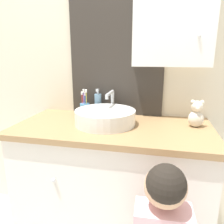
{
  "coord_description": "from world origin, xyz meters",
  "views": [
    {
      "loc": [
        0.28,
        -0.96,
        1.31
      ],
      "look_at": [
        0.01,
        0.25,
        0.98
      ],
      "focal_mm": 35.0,
      "sensor_mm": 36.0,
      "label": 1
    }
  ],
  "objects": [
    {
      "name": "toothbrush_holder",
      "position": [
        -0.25,
        0.49,
        0.94
      ],
      "size": [
        0.07,
        0.07,
        0.19
      ],
      "color": "#4C93C6",
      "rests_on": "vanity_counter"
    },
    {
      "name": "wall_back",
      "position": [
        0.02,
        0.62,
        1.28
      ],
      "size": [
        3.2,
        0.18,
        2.5
      ],
      "color": "beige",
      "rests_on": "ground_plane"
    },
    {
      "name": "teddy_bear",
      "position": [
        0.5,
        0.39,
        0.96
      ],
      "size": [
        0.09,
        0.08,
        0.17
      ],
      "color": "beige",
      "rests_on": "vanity_counter"
    },
    {
      "name": "sink_basin",
      "position": [
        -0.05,
        0.32,
        0.93
      ],
      "size": [
        0.38,
        0.43,
        0.19
      ],
      "color": "white",
      "rests_on": "vanity_counter"
    },
    {
      "name": "soap_dispenser",
      "position": [
        -0.16,
        0.54,
        0.96
      ],
      "size": [
        0.05,
        0.05,
        0.19
      ],
      "color": "#6B93B2",
      "rests_on": "vanity_counter"
    },
    {
      "name": "vanity_counter",
      "position": [
        0.0,
        0.3,
        0.44
      ],
      "size": [
        1.22,
        0.59,
        0.88
      ],
      "color": "silver",
      "rests_on": "ground_plane"
    }
  ]
}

